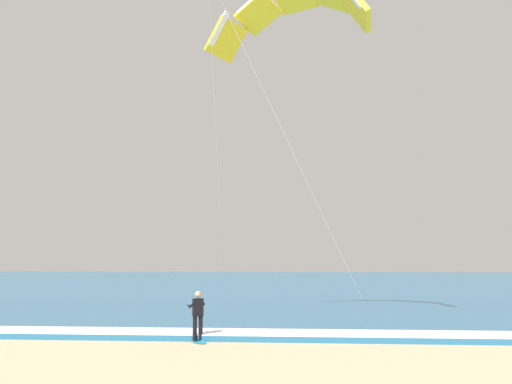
% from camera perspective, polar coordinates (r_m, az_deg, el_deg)
% --- Properties ---
extents(sea, '(200.00, 120.00, 0.20)m').
position_cam_1_polar(sea, '(80.13, 5.23, -8.49)').
color(sea, teal).
rests_on(sea, ground).
extents(surf_foam, '(200.00, 2.00, 0.04)m').
position_cam_1_polar(surf_foam, '(21.24, 5.67, -13.31)').
color(surf_foam, white).
rests_on(surf_foam, sea).
extents(surfboard, '(1.02, 1.45, 0.09)m').
position_cam_1_polar(surfboard, '(20.62, -5.64, -14.05)').
color(surfboard, '#239EC6').
rests_on(surfboard, ground).
extents(kitesurfer, '(0.67, 0.66, 1.69)m').
position_cam_1_polar(kitesurfer, '(20.54, -5.62, -11.52)').
color(kitesurfer, black).
rests_on(kitesurfer, ground).
extents(kite_primary, '(7.62, 7.44, 14.08)m').
position_cam_1_polar(kite_primary, '(28.18, 3.30, 17.03)').
color(kite_primary, yellow).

